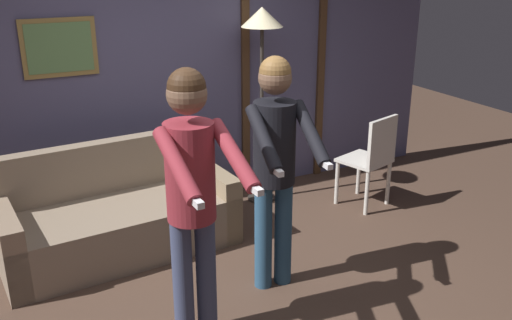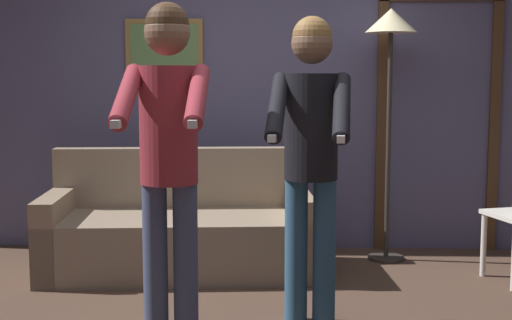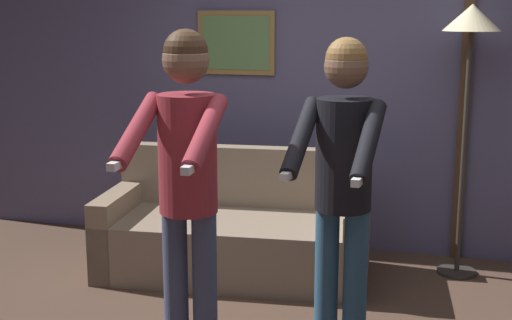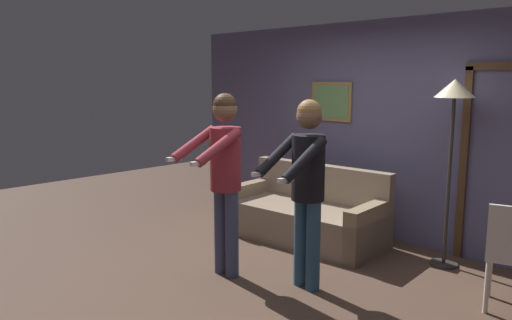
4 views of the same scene
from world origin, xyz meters
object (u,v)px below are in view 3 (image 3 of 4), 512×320
(torchiere_lamp, at_px, (471,43))
(person_standing_right, at_px, (343,169))
(person_standing_left, at_px, (187,168))
(couch, at_px, (236,235))

(torchiere_lamp, relative_size, person_standing_right, 1.10)
(person_standing_left, bearing_deg, person_standing_right, 23.95)
(person_standing_right, bearing_deg, person_standing_left, -156.05)
(couch, relative_size, torchiere_lamp, 1.03)
(torchiere_lamp, bearing_deg, couch, -166.58)
(torchiere_lamp, height_order, person_standing_left, torchiere_lamp)
(couch, bearing_deg, torchiere_lamp, 13.42)
(torchiere_lamp, relative_size, person_standing_left, 1.07)
(torchiere_lamp, xyz_separation_m, person_standing_left, (-1.40, -1.79, -0.56))
(couch, distance_m, person_standing_right, 1.62)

